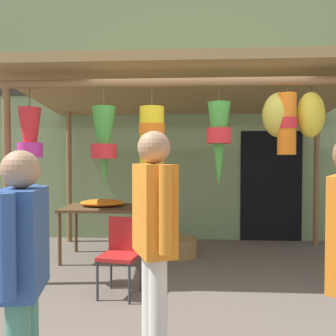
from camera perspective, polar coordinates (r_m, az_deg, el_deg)
ground_plane at (r=4.51m, az=4.89°, el=-17.97°), size 30.00×30.00×0.00m
shop_facade at (r=6.72m, az=4.49°, el=8.02°), size 9.42×0.29×4.53m
market_stall_canopy at (r=4.97m, az=4.19°, el=10.42°), size 4.85×2.67×2.69m
display_table at (r=5.42m, az=-10.12°, el=-6.97°), size 1.21×0.82×0.79m
flower_heap_on_table at (r=5.44m, az=-10.40°, el=-5.52°), size 0.67×0.47×0.10m
folding_chair at (r=4.08m, az=-7.37°, el=-12.73°), size 0.47×0.47×0.84m
wicker_basket_by_table at (r=5.57m, az=2.05°, el=-12.63°), size 0.50×0.50×0.28m
vendor_in_orange at (r=2.53m, az=-2.26°, el=-9.89°), size 0.36×0.56×1.70m
customer_foreground at (r=2.20m, az=-22.40°, el=-14.37°), size 0.29×0.58×1.56m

